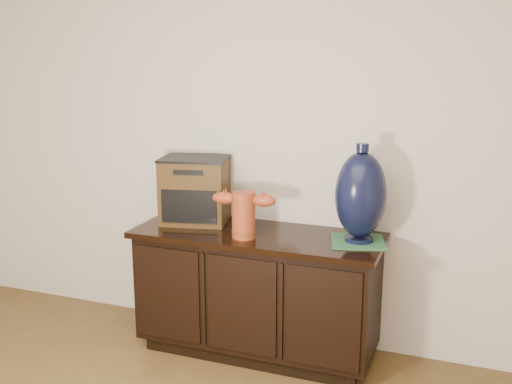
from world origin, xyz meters
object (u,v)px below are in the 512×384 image
at_px(lamp_base, 361,195).
at_px(sideboard, 257,292).
at_px(terracotta_vessel, 244,212).
at_px(tv_radio, 195,190).
at_px(spray_can, 243,206).

bearing_deg(lamp_base, sideboard, -177.47).
xyz_separation_m(terracotta_vessel, tv_radio, (-0.40, 0.21, 0.05)).
xyz_separation_m(tv_radio, lamp_base, (1.03, -0.06, 0.07)).
bearing_deg(lamp_base, terracotta_vessel, -167.02).
relative_size(sideboard, lamp_base, 2.69).
distance_m(sideboard, tv_radio, 0.73).
bearing_deg(sideboard, lamp_base, 2.53).
relative_size(terracotta_vessel, spray_can, 1.94).
relative_size(sideboard, tv_radio, 3.17).
relative_size(terracotta_vessel, lamp_base, 0.69).
height_order(sideboard, lamp_base, lamp_base).
distance_m(sideboard, terracotta_vessel, 0.53).
relative_size(sideboard, spray_can, 7.58).
height_order(terracotta_vessel, spray_can, terracotta_vessel).
height_order(tv_radio, lamp_base, lamp_base).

